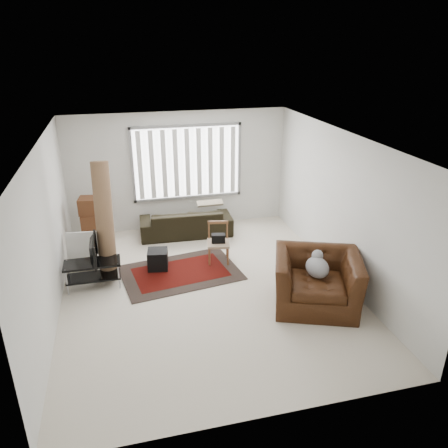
% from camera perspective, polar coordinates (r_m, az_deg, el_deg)
% --- Properties ---
extents(room, '(6.00, 6.02, 2.71)m').
position_cam_1_polar(room, '(7.66, -3.04, 4.86)').
color(room, beige).
rests_on(room, ground).
extents(persian_rug, '(2.37, 1.77, 0.02)m').
position_cam_1_polar(persian_rug, '(8.47, -5.71, -6.32)').
color(persian_rug, black).
rests_on(persian_rug, ground).
extents(tv_stand, '(0.98, 0.44, 0.49)m').
position_cam_1_polar(tv_stand, '(8.18, -16.77, -5.64)').
color(tv_stand, black).
rests_on(tv_stand, ground).
extents(tv, '(0.10, 0.80, 0.46)m').
position_cam_1_polar(tv, '(8.02, -17.06, -3.35)').
color(tv, black).
rests_on(tv, tv_stand).
extents(subwoofer, '(0.43, 0.43, 0.38)m').
position_cam_1_polar(subwoofer, '(8.58, -8.64, -4.57)').
color(subwoofer, black).
rests_on(subwoofer, persian_rug).
extents(moving_boxes, '(0.52, 0.49, 1.15)m').
position_cam_1_polar(moving_boxes, '(9.54, -16.80, -0.22)').
color(moving_boxes, '#58321C').
rests_on(moving_boxes, ground).
extents(white_flatpack, '(0.62, 0.32, 0.75)m').
position_cam_1_polar(white_flatpack, '(8.85, -17.95, -3.39)').
color(white_flatpack, silver).
rests_on(white_flatpack, ground).
extents(rolled_rug, '(0.38, 0.73, 2.18)m').
position_cam_1_polar(rolled_rug, '(8.25, -15.34, 0.42)').
color(rolled_rug, brown).
rests_on(rolled_rug, ground).
extents(sofa, '(2.10, 0.99, 0.79)m').
position_cam_1_polar(sofa, '(9.93, -5.00, 0.75)').
color(sofa, black).
rests_on(sofa, ground).
extents(side_chair, '(0.51, 0.51, 0.81)m').
position_cam_1_polar(side_chair, '(8.66, -0.75, -2.22)').
color(side_chair, '#91795F').
rests_on(side_chair, ground).
extents(armchair, '(1.73, 1.63, 1.03)m').
position_cam_1_polar(armchair, '(7.41, 12.03, -6.82)').
color(armchair, '#391C0B').
rests_on(armchair, ground).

